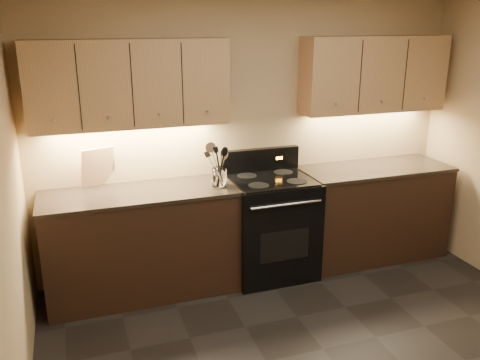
% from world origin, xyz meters
% --- Properties ---
extents(wall_back, '(4.00, 0.04, 2.60)m').
position_xyz_m(wall_back, '(0.00, 2.00, 1.30)').
color(wall_back, tan).
rests_on(wall_back, ground).
extents(counter_left, '(1.62, 0.62, 0.93)m').
position_xyz_m(counter_left, '(-1.10, 1.70, 0.47)').
color(counter_left, black).
rests_on(counter_left, ground).
extents(counter_right, '(1.46, 0.62, 0.93)m').
position_xyz_m(counter_right, '(1.18, 1.70, 0.47)').
color(counter_right, black).
rests_on(counter_right, ground).
extents(stove, '(0.76, 0.68, 1.14)m').
position_xyz_m(stove, '(0.08, 1.68, 0.48)').
color(stove, black).
rests_on(stove, ground).
extents(upper_cab_left, '(1.60, 0.30, 0.70)m').
position_xyz_m(upper_cab_left, '(-1.10, 1.85, 1.80)').
color(upper_cab_left, tan).
rests_on(upper_cab_left, wall_back).
extents(upper_cab_right, '(1.44, 0.30, 0.70)m').
position_xyz_m(upper_cab_right, '(1.18, 1.85, 1.80)').
color(upper_cab_right, tan).
rests_on(upper_cab_right, wall_back).
extents(outlet_plate, '(0.08, 0.01, 0.12)m').
position_xyz_m(outlet_plate, '(-1.30, 1.99, 1.12)').
color(outlet_plate, '#B2B5BA').
rests_on(outlet_plate, wall_back).
extents(utensil_crock, '(0.15, 0.15, 0.16)m').
position_xyz_m(utensil_crock, '(-0.42, 1.63, 1.00)').
color(utensil_crock, white).
rests_on(utensil_crock, counter_left).
extents(cutting_board, '(0.30, 0.18, 0.35)m').
position_xyz_m(cutting_board, '(-1.40, 1.95, 1.10)').
color(cutting_board, tan).
rests_on(cutting_board, counter_left).
extents(wooden_spoon, '(0.17, 0.13, 0.30)m').
position_xyz_m(wooden_spoon, '(-0.45, 1.63, 1.09)').
color(wooden_spoon, tan).
rests_on(wooden_spoon, utensil_crock).
extents(black_spoon, '(0.11, 0.13, 0.35)m').
position_xyz_m(black_spoon, '(-0.43, 1.65, 1.11)').
color(black_spoon, black).
rests_on(black_spoon, utensil_crock).
extents(black_turner, '(0.15, 0.13, 0.36)m').
position_xyz_m(black_turner, '(-0.40, 1.62, 1.12)').
color(black_turner, black).
rests_on(black_turner, utensil_crock).
extents(steel_spatula, '(0.23, 0.14, 0.34)m').
position_xyz_m(steel_spatula, '(-0.40, 1.63, 1.11)').
color(steel_spatula, silver).
rests_on(steel_spatula, utensil_crock).
extents(steel_skimmer, '(0.19, 0.12, 0.38)m').
position_xyz_m(steel_skimmer, '(-0.40, 1.61, 1.13)').
color(steel_skimmer, silver).
rests_on(steel_skimmer, utensil_crock).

